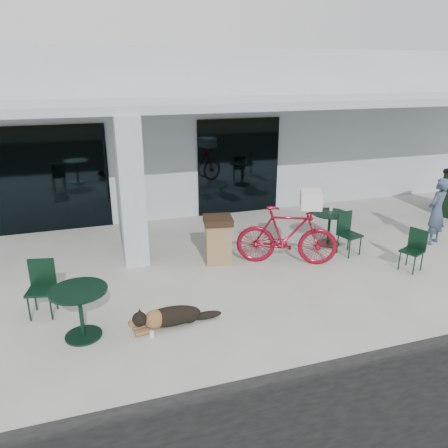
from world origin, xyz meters
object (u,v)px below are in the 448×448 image
object	(u,v)px
cafe_chair_far_a	(350,234)
cafe_table_near	(81,313)
person	(436,211)
dog	(171,315)
cafe_table_far	(329,229)
trash_receptacle	(218,240)
cafe_chair_near	(41,290)
cafe_chair_far_b	(412,251)
bicycle	(287,236)

from	to	relation	value
cafe_chair_far_a	cafe_table_near	bearing A→B (deg)	-179.82
cafe_chair_far_a	person	bearing A→B (deg)	-15.39
dog	cafe_table_far	size ratio (longest dim) A/B	1.34
trash_receptacle	dog	bearing A→B (deg)	-123.97
dog	cafe_chair_far_a	world-z (taller)	cafe_chair_far_a
cafe_chair_near	cafe_chair_far_a	bearing A→B (deg)	17.57
cafe_chair_far_b	trash_receptacle	distance (m)	4.04
bicycle	cafe_table_near	world-z (taller)	bicycle
cafe_table_far	cafe_chair_far_a	distance (m)	0.69
cafe_table_near	cafe_table_far	distance (m)	6.07
dog	person	size ratio (longest dim) A/B	0.71
bicycle	person	xyz separation A→B (m)	(3.87, -0.02, 0.16)
cafe_table_near	bicycle	bearing A→B (deg)	19.86
person	dog	bearing A→B (deg)	-9.45
cafe_chair_far_b	dog	bearing A→B (deg)	-106.12
cafe_table_near	cafe_chair_far_b	xyz separation A→B (m)	(6.54, 0.42, 0.02)
cafe_table_near	cafe_chair_far_a	size ratio (longest dim) A/B	0.92
cafe_table_far	cafe_chair_far_b	size ratio (longest dim) A/B	0.97
cafe_table_far	cafe_chair_far_b	world-z (taller)	cafe_chair_far_b
bicycle	cafe_chair_far_a	world-z (taller)	bicycle
cafe_table_near	cafe_table_far	size ratio (longest dim) A/B	1.04
bicycle	cafe_chair_near	size ratio (longest dim) A/B	2.23
cafe_chair_near	trash_receptacle	distance (m)	3.68
bicycle	trash_receptacle	size ratio (longest dim) A/B	2.10
dog	cafe_table_near	distance (m)	1.40
dog	cafe_chair_near	bearing A→B (deg)	145.84
cafe_table_near	cafe_chair_near	bearing A→B (deg)	125.65
bicycle	cafe_table_near	size ratio (longest dim) A/B	2.43
cafe_table_near	person	distance (m)	8.23
bicycle	cafe_chair_far_b	world-z (taller)	bicycle
cafe_chair_far_b	trash_receptacle	bearing A→B (deg)	-136.18
cafe_table_near	trash_receptacle	xyz separation A→B (m)	(2.85, 2.07, 0.10)
cafe_chair_far_b	person	distance (m)	1.92
dog	cafe_chair_far_b	xyz separation A→B (m)	(5.16, 0.54, 0.25)
dog	person	xyz separation A→B (m)	(6.70, 1.62, 0.61)
cafe_table_near	cafe_chair_far_b	bearing A→B (deg)	3.66
bicycle	cafe_table_near	bearing A→B (deg)	133.86
dog	cafe_chair_far_b	bearing A→B (deg)	-1.91
bicycle	cafe_table_far	bearing A→B (deg)	-40.58
dog	cafe_table_far	bearing A→B (deg)	20.70
cafe_table_near	trash_receptacle	bearing A→B (deg)	35.89
bicycle	cafe_chair_far_a	xyz separation A→B (m)	(1.57, 0.01, -0.16)
cafe_chair_near	bicycle	bearing A→B (deg)	19.34
cafe_chair_near	cafe_chair_far_b	distance (m)	7.18
cafe_chair_near	cafe_chair_far_b	xyz separation A→B (m)	(7.16, -0.45, -0.04)
cafe_table_near	trash_receptacle	size ratio (longest dim) A/B	0.86
cafe_chair_far_a	cafe_chair_near	bearing A→B (deg)	171.23
cafe_chair_near	cafe_table_far	size ratio (longest dim) A/B	1.14
cafe_table_near	person	bearing A→B (deg)	10.53
cafe_table_far	person	size ratio (longest dim) A/B	0.53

